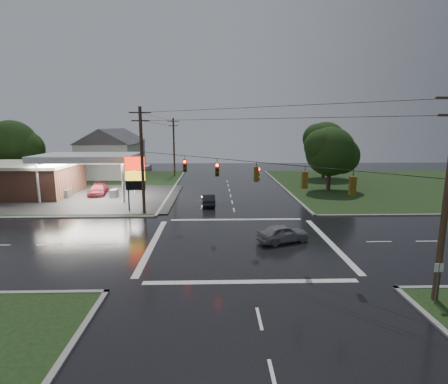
{
  "coord_description": "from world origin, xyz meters",
  "views": [
    {
      "loc": [
        -2.12,
        -26.28,
        9.1
      ],
      "look_at": [
        -1.24,
        5.82,
        3.0
      ],
      "focal_mm": 28.0,
      "sensor_mm": 36.0,
      "label": 1
    }
  ],
  "objects_px": {
    "pylon_sign": "(135,175)",
    "car_crossing": "(283,233)",
    "utility_pole_n": "(174,146)",
    "car_pump": "(98,190)",
    "utility_pole_nw": "(142,160)",
    "house_far": "(120,149)",
    "utility_pole_se": "(447,195)",
    "tree_nw_behind": "(13,145)",
    "house_near": "(108,153)",
    "tree_ne_far": "(326,143)",
    "car_north": "(208,200)",
    "gas_station": "(35,177)",
    "tree_ne_near": "(331,152)"
  },
  "relations": [
    {
      "from": "house_far",
      "to": "car_north",
      "type": "bearing_deg",
      "value": -61.12
    },
    {
      "from": "utility_pole_n",
      "to": "tree_nw_behind",
      "type": "height_order",
      "value": "utility_pole_n"
    },
    {
      "from": "gas_station",
      "to": "utility_pole_nw",
      "type": "xyz_separation_m",
      "value": [
        16.18,
        -10.2,
        3.17
      ]
    },
    {
      "from": "house_near",
      "to": "gas_station",
      "type": "bearing_deg",
      "value": -106.17
    },
    {
      "from": "house_far",
      "to": "tree_ne_near",
      "type": "height_order",
      "value": "tree_ne_near"
    },
    {
      "from": "pylon_sign",
      "to": "car_crossing",
      "type": "distance_m",
      "value": 17.54
    },
    {
      "from": "utility_pole_nw",
      "to": "utility_pole_n",
      "type": "relative_size",
      "value": 1.05
    },
    {
      "from": "utility_pole_n",
      "to": "car_pump",
      "type": "distance_m",
      "value": 20.49
    },
    {
      "from": "tree_ne_far",
      "to": "house_near",
      "type": "bearing_deg",
      "value": 176.99
    },
    {
      "from": "tree_ne_far",
      "to": "car_crossing",
      "type": "height_order",
      "value": "tree_ne_far"
    },
    {
      "from": "utility_pole_nw",
      "to": "car_pump",
      "type": "relative_size",
      "value": 2.11
    },
    {
      "from": "gas_station",
      "to": "house_near",
      "type": "bearing_deg",
      "value": 73.83
    },
    {
      "from": "tree_nw_behind",
      "to": "car_north",
      "type": "relative_size",
      "value": 2.47
    },
    {
      "from": "utility_pole_se",
      "to": "utility_pole_n",
      "type": "relative_size",
      "value": 1.05
    },
    {
      "from": "pylon_sign",
      "to": "tree_ne_far",
      "type": "xyz_separation_m",
      "value": [
        27.65,
        23.49,
        2.17
      ]
    },
    {
      "from": "utility_pole_n",
      "to": "house_near",
      "type": "bearing_deg",
      "value": -170.09
    },
    {
      "from": "gas_station",
      "to": "car_pump",
      "type": "distance_m",
      "value": 8.29
    },
    {
      "from": "gas_station",
      "to": "house_far",
      "type": "distance_m",
      "value": 28.61
    },
    {
      "from": "utility_pole_n",
      "to": "car_north",
      "type": "height_order",
      "value": "utility_pole_n"
    },
    {
      "from": "gas_station",
      "to": "car_pump",
      "type": "bearing_deg",
      "value": 0.49
    },
    {
      "from": "tree_ne_far",
      "to": "tree_nw_behind",
      "type": "bearing_deg",
      "value": -175.51
    },
    {
      "from": "utility_pole_se",
      "to": "house_far",
      "type": "height_order",
      "value": "utility_pole_se"
    },
    {
      "from": "gas_station",
      "to": "utility_pole_n",
      "type": "xyz_separation_m",
      "value": [
        16.18,
        18.3,
        2.92
      ]
    },
    {
      "from": "gas_station",
      "to": "tree_ne_far",
      "type": "distance_m",
      "value": 45.29
    },
    {
      "from": "utility_pole_nw",
      "to": "utility_pole_se",
      "type": "xyz_separation_m",
      "value": [
        19.0,
        -19.0,
        0.0
      ]
    },
    {
      "from": "pylon_sign",
      "to": "utility_pole_nw",
      "type": "distance_m",
      "value": 2.22
    },
    {
      "from": "utility_pole_n",
      "to": "car_crossing",
      "type": "height_order",
      "value": "utility_pole_n"
    },
    {
      "from": "gas_station",
      "to": "car_crossing",
      "type": "distance_m",
      "value": 34.98
    },
    {
      "from": "tree_nw_behind",
      "to": "house_far",
      "type": "bearing_deg",
      "value": 56.56
    },
    {
      "from": "tree_ne_near",
      "to": "car_crossing",
      "type": "bearing_deg",
      "value": -116.44
    },
    {
      "from": "utility_pole_nw",
      "to": "house_far",
      "type": "xyz_separation_m",
      "value": [
        -12.45,
        38.5,
        -1.32
      ]
    },
    {
      "from": "utility_pole_n",
      "to": "house_near",
      "type": "distance_m",
      "value": 11.67
    },
    {
      "from": "house_near",
      "to": "tree_ne_near",
      "type": "relative_size",
      "value": 1.23
    },
    {
      "from": "utility_pole_n",
      "to": "car_north",
      "type": "distance_m",
      "value": 25.95
    },
    {
      "from": "pylon_sign",
      "to": "car_north",
      "type": "relative_size",
      "value": 1.48
    },
    {
      "from": "utility_pole_se",
      "to": "car_pump",
      "type": "relative_size",
      "value": 2.11
    },
    {
      "from": "gas_station",
      "to": "utility_pole_nw",
      "type": "relative_size",
      "value": 2.38
    },
    {
      "from": "utility_pole_n",
      "to": "tree_ne_near",
      "type": "distance_m",
      "value": 28.55
    },
    {
      "from": "house_near",
      "to": "house_far",
      "type": "height_order",
      "value": "same"
    },
    {
      "from": "house_near",
      "to": "tree_nw_behind",
      "type": "bearing_deg",
      "value": -155.02
    },
    {
      "from": "tree_nw_behind",
      "to": "car_pump",
      "type": "relative_size",
      "value": 1.92
    },
    {
      "from": "pylon_sign",
      "to": "utility_pole_nw",
      "type": "xyz_separation_m",
      "value": [
        1.0,
        -1.0,
        1.71
      ]
    },
    {
      "from": "pylon_sign",
      "to": "tree_nw_behind",
      "type": "height_order",
      "value": "tree_nw_behind"
    },
    {
      "from": "pylon_sign",
      "to": "house_near",
      "type": "xyz_separation_m",
      "value": [
        -10.45,
        25.5,
        0.39
      ]
    },
    {
      "from": "utility_pole_nw",
      "to": "utility_pole_se",
      "type": "height_order",
      "value": "same"
    },
    {
      "from": "house_near",
      "to": "tree_ne_far",
      "type": "relative_size",
      "value": 1.13
    },
    {
      "from": "tree_nw_behind",
      "to": "car_crossing",
      "type": "xyz_separation_m",
      "value": [
        37.13,
        -29.82,
        -5.47
      ]
    },
    {
      "from": "house_near",
      "to": "tree_ne_far",
      "type": "xyz_separation_m",
      "value": [
        38.1,
        -2.01,
        1.77
      ]
    },
    {
      "from": "gas_station",
      "to": "tree_nw_behind",
      "type": "bearing_deg",
      "value": 128.42
    },
    {
      "from": "tree_nw_behind",
      "to": "tree_ne_far",
      "type": "bearing_deg",
      "value": 4.49
    }
  ]
}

